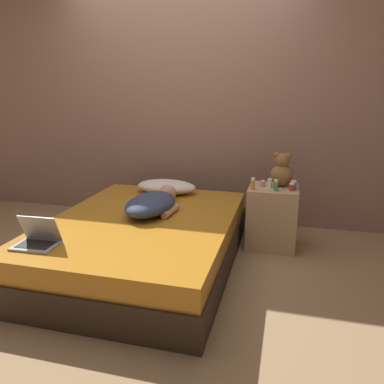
% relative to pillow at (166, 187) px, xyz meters
% --- Properties ---
extents(ground_plane, '(12.00, 12.00, 0.00)m').
position_rel_pillow_xyz_m(ground_plane, '(0.05, -0.76, -0.47)').
color(ground_plane, '#937551').
extents(wall_back, '(8.00, 0.06, 2.60)m').
position_rel_pillow_xyz_m(wall_back, '(0.05, 0.50, 0.83)').
color(wall_back, '#846656').
rests_on(wall_back, ground_plane).
extents(bed, '(1.46, 1.98, 0.41)m').
position_rel_pillow_xyz_m(bed, '(0.05, -0.76, -0.27)').
color(bed, '#2D2319').
rests_on(bed, ground_plane).
extents(nightstand, '(0.44, 0.41, 0.57)m').
position_rel_pillow_xyz_m(nightstand, '(1.06, -0.10, -0.19)').
color(nightstand, tan).
rests_on(nightstand, ground_plane).
extents(pillow, '(0.60, 0.33, 0.13)m').
position_rel_pillow_xyz_m(pillow, '(0.00, 0.00, 0.00)').
color(pillow, beige).
rests_on(pillow, bed).
extents(person_lying, '(0.42, 0.76, 0.16)m').
position_rel_pillow_xyz_m(person_lying, '(0.08, -0.60, 0.01)').
color(person_lying, '#2D3851').
rests_on(person_lying, bed).
extents(laptop, '(0.29, 0.22, 0.20)m').
position_rel_pillow_xyz_m(laptop, '(-0.43, -1.45, -0.02)').
color(laptop, '#9E9EA3').
rests_on(laptop, bed).
extents(teddy_bear, '(0.20, 0.20, 0.31)m').
position_rel_pillow_xyz_m(teddy_bear, '(1.12, -0.03, 0.23)').
color(teddy_bear, brown).
rests_on(teddy_bear, nightstand).
extents(bottle_green, '(0.04, 0.04, 0.10)m').
position_rel_pillow_xyz_m(bottle_green, '(1.08, -0.22, 0.14)').
color(bottle_green, '#3D8E4C').
rests_on(bottle_green, nightstand).
extents(bottle_pink, '(0.04, 0.04, 0.06)m').
position_rel_pillow_xyz_m(bottle_pink, '(0.96, -0.10, 0.12)').
color(bottle_pink, pink).
rests_on(bottle_pink, nightstand).
extents(bottle_amber, '(0.04, 0.04, 0.10)m').
position_rel_pillow_xyz_m(bottle_amber, '(0.88, -0.23, 0.14)').
color(bottle_amber, gold).
rests_on(bottle_amber, nightstand).
extents(bottle_blue, '(0.05, 0.05, 0.08)m').
position_rel_pillow_xyz_m(bottle_blue, '(1.23, -0.13, 0.13)').
color(bottle_blue, '#3866B2').
rests_on(bottle_blue, nightstand).
extents(bottle_white, '(0.04, 0.04, 0.08)m').
position_rel_pillow_xyz_m(bottle_white, '(1.02, -0.13, 0.13)').
color(bottle_white, white).
rests_on(bottle_white, nightstand).
extents(bottle_red, '(0.04, 0.04, 0.07)m').
position_rel_pillow_xyz_m(bottle_red, '(1.22, -0.19, 0.13)').
color(bottle_red, '#B72D2D').
rests_on(bottle_red, nightstand).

